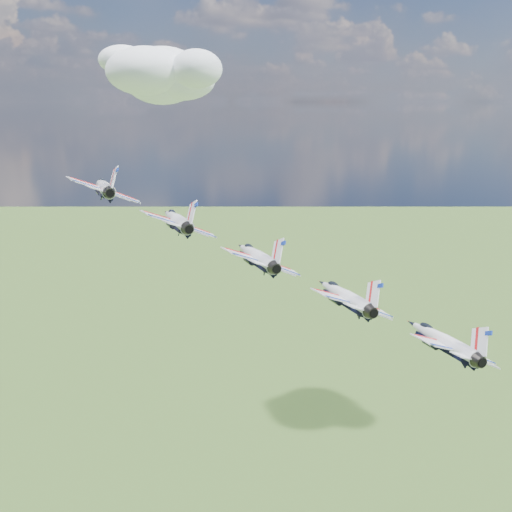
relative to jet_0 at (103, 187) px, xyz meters
name	(u,v)px	position (x,y,z in m)	size (l,w,h in m)	color
cloud_far	(153,69)	(53.54, 212.53, 25.47)	(53.94, 42.38, 21.19)	white
jet_0	(103,187)	(0.00, 0.00, 0.00)	(9.30, 13.77, 4.11)	white
jet_1	(176,220)	(7.77, -8.09, -3.59)	(9.30, 13.77, 4.11)	silver
jet_2	(256,256)	(15.54, -16.17, -7.19)	(9.30, 13.77, 4.11)	white
jet_3	(344,296)	(23.32, -24.26, -10.78)	(9.30, 13.77, 4.11)	white
jet_4	(442,340)	(31.09, -32.34, -14.37)	(9.30, 13.77, 4.11)	white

